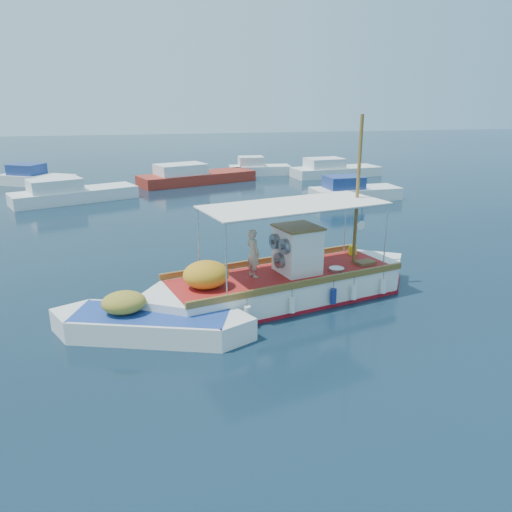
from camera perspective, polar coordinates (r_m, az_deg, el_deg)
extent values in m
plane|color=black|center=(17.57, 3.45, -4.24)|extent=(160.00, 160.00, 0.00)
cube|color=white|center=(16.88, 3.16, -3.87)|extent=(8.06, 4.34, 1.12)
cube|color=white|center=(15.47, -9.35, -6.18)|extent=(2.48, 2.48, 1.12)
cube|color=white|center=(18.97, 13.28, -1.86)|extent=(2.48, 2.48, 1.12)
cube|color=maroon|center=(17.01, 3.14, -4.93)|extent=(8.18, 4.45, 0.18)
cube|color=#A31C19|center=(16.69, 3.19, -2.14)|extent=(8.01, 4.14, 0.06)
cube|color=brown|center=(17.71, 1.13, -0.51)|extent=(7.56, 1.99, 0.20)
cube|color=brown|center=(15.61, 5.55, -3.15)|extent=(7.56, 1.99, 0.20)
cube|color=white|center=(16.69, 4.76, 0.67)|extent=(1.51, 1.59, 1.53)
cube|color=brown|center=(16.47, 4.83, 3.32)|extent=(1.64, 1.71, 0.06)
cylinder|color=slate|center=(16.00, 3.36, 1.10)|extent=(0.34, 0.55, 0.51)
cylinder|color=slate|center=(16.55, 2.23, 1.68)|extent=(0.34, 0.55, 0.51)
cylinder|color=slate|center=(16.44, 2.76, -0.49)|extent=(0.34, 0.55, 0.51)
cylinder|color=brown|center=(17.58, 11.53, 7.26)|extent=(0.15, 0.15, 5.11)
cylinder|color=brown|center=(17.17, 9.28, 5.75)|extent=(1.81, 0.53, 0.08)
cylinder|color=silver|center=(16.27, -6.57, 1.57)|extent=(0.05, 0.05, 2.30)
cylinder|color=silver|center=(14.27, -3.42, -0.67)|extent=(0.05, 0.05, 2.30)
cylinder|color=silver|center=(18.99, 10.17, 3.76)|extent=(0.05, 0.05, 2.30)
cylinder|color=silver|center=(17.30, 14.59, 2.09)|extent=(0.05, 0.05, 2.30)
cube|color=silver|center=(16.22, 4.44, 5.85)|extent=(6.45, 3.85, 0.04)
ellipsoid|color=#C98D1D|center=(15.42, -5.73, -2.13)|extent=(1.68, 1.53, 0.86)
cube|color=yellow|center=(17.73, 6.03, -0.24)|extent=(0.29, 0.24, 0.41)
cylinder|color=yellow|center=(18.99, 10.99, 0.66)|extent=(0.37, 0.37, 0.35)
cube|color=brown|center=(18.01, 12.36, -0.76)|extent=(0.76, 0.61, 0.12)
cylinder|color=#B2B2B2|center=(17.12, 9.19, -1.55)|extent=(0.62, 0.62, 0.12)
cylinder|color=white|center=(16.57, 11.93, 3.45)|extent=(0.30, 0.10, 0.31)
cylinder|color=white|center=(14.79, -1.00, -6.65)|extent=(0.25, 0.25, 0.49)
cylinder|color=navy|center=(16.25, 8.82, -4.57)|extent=(0.25, 0.25, 0.49)
cylinder|color=white|center=(17.45, 14.33, -3.33)|extent=(0.25, 0.25, 0.49)
imported|color=#A7A28A|center=(16.13, -0.34, 0.31)|extent=(0.57, 0.69, 1.61)
cube|color=white|center=(14.79, -11.84, -8.00)|extent=(4.72, 3.05, 0.86)
cube|color=white|center=(15.58, -19.63, -7.33)|extent=(1.63, 1.63, 0.86)
cube|color=white|center=(14.29, -3.30, -8.57)|extent=(1.63, 1.63, 0.86)
cube|color=navy|center=(14.62, -11.94, -6.55)|extent=(4.66, 2.86, 0.05)
ellipsoid|color=olive|center=(14.73, -14.87, -5.15)|extent=(1.53, 1.38, 0.63)
cube|color=silver|center=(34.99, -19.97, 6.36)|extent=(8.17, 5.19, 1.00)
cube|color=silver|center=(34.57, -22.01, 7.53)|extent=(3.68, 3.08, 0.80)
cube|color=maroon|center=(40.45, -6.73, 8.71)|extent=(9.65, 5.72, 1.00)
cube|color=silver|center=(39.75, -8.60, 9.79)|extent=(4.28, 3.47, 0.80)
cube|color=silver|center=(34.23, 11.27, 6.85)|extent=(5.99, 2.50, 1.00)
cube|color=navy|center=(33.69, 10.00, 8.31)|extent=(2.45, 1.99, 0.80)
cube|color=silver|center=(44.13, 9.11, 9.36)|extent=(7.85, 3.52, 1.00)
cube|color=silver|center=(43.48, 7.82, 10.49)|extent=(3.29, 2.57, 0.80)
cube|color=silver|center=(42.75, -23.71, 7.84)|extent=(6.16, 4.86, 1.00)
cube|color=navy|center=(43.20, -24.74, 9.01)|extent=(2.98, 2.84, 0.80)
cube|color=silver|center=(44.56, 0.45, 9.66)|extent=(5.38, 2.30, 1.00)
cube|color=silver|center=(44.31, -0.58, 10.79)|extent=(2.21, 1.82, 0.80)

